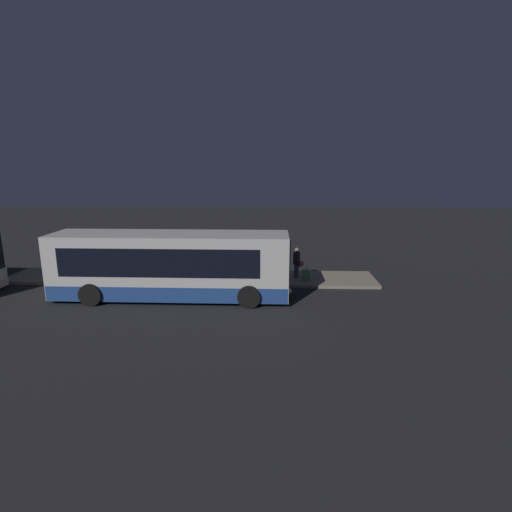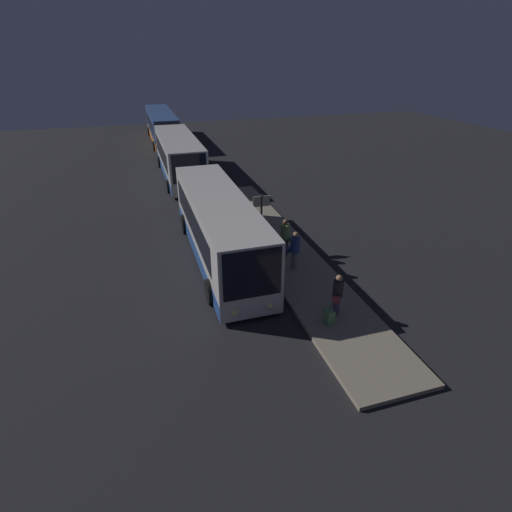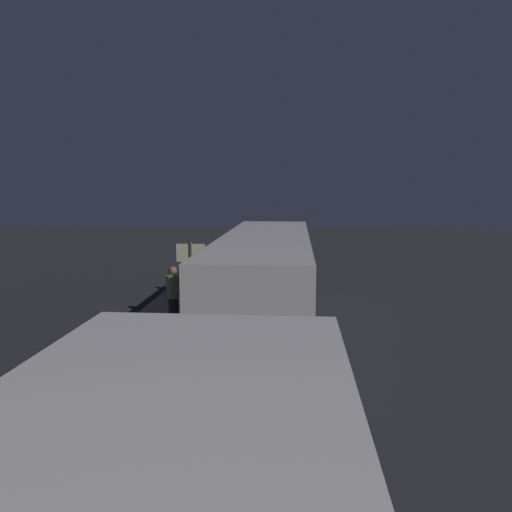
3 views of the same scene
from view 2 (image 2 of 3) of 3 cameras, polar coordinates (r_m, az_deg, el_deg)
name	(u,v)px [view 2 (image 2 of 3)]	position (r m, az deg, el deg)	size (l,w,h in m)	color
ground	(223,259)	(19.24, -4.77, -0.43)	(80.00, 80.00, 0.00)	#232326
platform	(282,249)	(19.98, 3.72, 0.99)	(20.00, 2.86, 0.16)	gray
bus_lead	(219,227)	(18.84, -5.35, 4.09)	(11.05, 2.71, 3.09)	silver
bus_second	(179,157)	(32.17, -10.93, 13.71)	(10.90, 2.86, 3.08)	silver
bus_third	(162,127)	(45.70, -13.29, 17.53)	(12.46, 2.72, 3.04)	#33518C
passenger_boarding	(285,236)	(18.87, 4.21, 2.87)	(0.69, 0.68, 1.83)	#2D2D33
passenger_waiting	(295,249)	(17.72, 5.57, 1.02)	(0.65, 0.64, 1.78)	gray
passenger_with_bags	(338,293)	(14.95, 11.58, -5.27)	(0.64, 0.60, 1.65)	#4C476B
suitcase	(329,317)	(14.73, 10.41, -8.53)	(0.41, 0.26, 0.81)	#598C59
sign_post	(261,214)	(19.27, 0.78, 6.02)	(0.10, 0.82, 2.71)	#4C4C51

